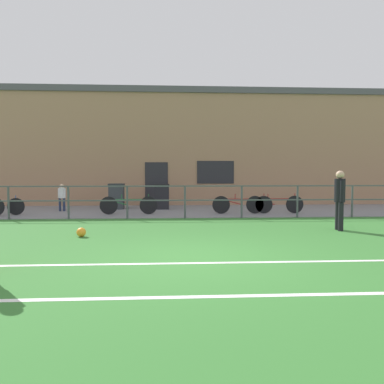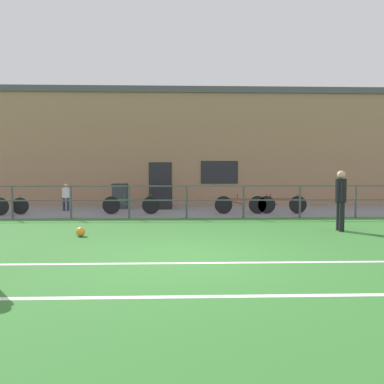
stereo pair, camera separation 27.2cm
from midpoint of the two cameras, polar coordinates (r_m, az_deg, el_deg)
The scene contains 14 objects.
ground at distance 6.90m, azimuth -0.34°, elevation -10.43°, with size 60.00×44.00×0.04m, color #33702D.
field_line_touchline at distance 6.53m, azimuth -0.16°, elevation -11.02°, with size 36.00×0.11×0.00m, color white.
field_line_hash at distance 4.86m, azimuth 1.00°, elevation -16.00°, with size 36.00×0.11×0.00m, color white.
pavement_strip at distance 15.29m, azimuth -1.97°, elevation -2.92°, with size 48.00×5.00×0.02m, color slate.
perimeter_fence at distance 12.74m, azimuth -1.72°, elevation -0.78°, with size 36.07×0.07×1.15m.
clubhouse_facade at distance 18.95m, azimuth -2.24°, elevation 6.90°, with size 28.00×2.56×5.74m.
player_goalkeeper at distance 10.79m, azimuth 21.37°, elevation -0.66°, with size 0.29×0.45×1.65m.
soccer_ball_match at distance 9.54m, azimuth -17.68°, elevation -6.00°, with size 0.23×0.23×0.23m, color orange.
spectator_child at distance 15.94m, azimuth -20.10°, elevation -0.53°, with size 0.31×0.20×1.12m.
bicycle_parked_0 at distance 14.20m, azimuth 7.33°, elevation -1.93°, with size 2.34×0.04×0.77m.
bicycle_parked_1 at distance 14.07m, azimuth -10.41°, elevation -2.01°, with size 2.17×0.04×0.77m.
bicycle_parked_3 at distance 14.49m, azimuth 12.26°, elevation -1.87°, with size 2.25×0.04×0.77m.
trash_bin_0 at distance 16.20m, azimuth -12.16°, elevation -0.64°, with size 0.66×0.56×1.10m.
trash_bin_1 at distance 15.90m, azimuth -5.22°, elevation -0.69°, with size 0.66×0.56×1.08m.
Camera 1 is at (-0.48, -6.70, 1.58)m, focal length 34.20 mm.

